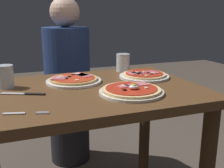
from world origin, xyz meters
name	(u,v)px	position (x,y,z in m)	size (l,w,h in m)	color
dining_table	(88,115)	(0.00, 0.00, 0.60)	(1.05, 0.73, 0.73)	brown
pizza_foreground	(131,91)	(0.16, -0.14, 0.75)	(0.28, 0.28, 0.05)	silver
pizza_across_left	(74,80)	(-0.03, 0.14, 0.75)	(0.28, 0.28, 0.03)	white
pizza_across_right	(144,75)	(0.35, 0.10, 0.75)	(0.27, 0.27, 0.03)	white
water_glass_near	(123,64)	(0.30, 0.30, 0.78)	(0.08, 0.08, 0.10)	silver
water_glass_far	(6,78)	(-0.35, 0.14, 0.78)	(0.07, 0.07, 0.11)	silver
fork	(22,113)	(-0.30, -0.24, 0.74)	(0.16, 0.06, 0.00)	silver
knife	(26,94)	(-0.27, 0.00, 0.74)	(0.18, 0.10, 0.01)	silver
diner_person	(68,87)	(0.04, 0.68, 0.56)	(0.32, 0.32, 1.18)	black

